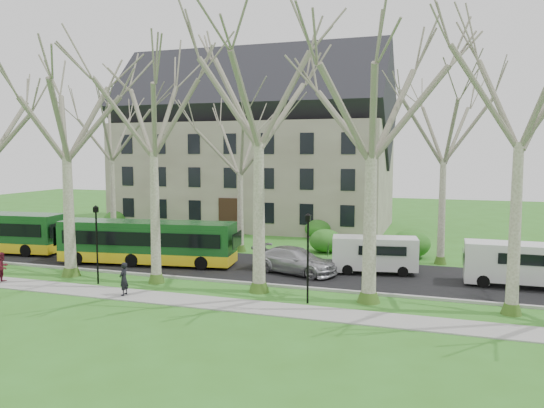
{
  "coord_description": "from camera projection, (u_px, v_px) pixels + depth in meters",
  "views": [
    {
      "loc": [
        12.23,
        -25.36,
        7.34
      ],
      "look_at": [
        2.86,
        3.0,
        4.37
      ],
      "focal_mm": 35.0,
      "sensor_mm": 36.0,
      "label": 1
    }
  ],
  "objects": [
    {
      "name": "sedan",
      "position": [
        295.0,
        260.0,
        31.75
      ],
      "size": [
        5.66,
        3.53,
        1.53
      ],
      "primitive_type": "imported",
      "rotation": [
        0.0,
        0.0,
        1.29
      ],
      "color": "#A7A6AB",
      "rests_on": "road"
    },
    {
      "name": "ground",
      "position": [
        204.0,
        288.0,
        28.51
      ],
      "size": [
        120.0,
        120.0,
        0.0
      ],
      "primitive_type": "plane",
      "color": "#347220",
      "rests_on": "ground"
    },
    {
      "name": "curb",
      "position": [
        216.0,
        281.0,
        29.92
      ],
      "size": [
        80.0,
        0.25,
        0.14
      ],
      "primitive_type": "cube",
      "color": "#A5A39E",
      "rests_on": "ground"
    },
    {
      "name": "tree_row_verge",
      "position": [
        205.0,
        158.0,
        28.09
      ],
      "size": [
        49.0,
        7.0,
        14.0
      ],
      "color": "gray",
      "rests_on": "ground"
    },
    {
      "name": "hedges",
      "position": [
        227.0,
        230.0,
        43.09
      ],
      "size": [
        30.6,
        8.6,
        2.0
      ],
      "color": "#2C5A19",
      "rests_on": "ground"
    },
    {
      "name": "sidewalk",
      "position": [
        182.0,
        300.0,
        26.14
      ],
      "size": [
        70.0,
        2.0,
        0.06
      ],
      "primitive_type": "cube",
      "color": "gray",
      "rests_on": "ground"
    },
    {
      "name": "pedestrian_b",
      "position": [
        3.0,
        267.0,
        29.54
      ],
      "size": [
        0.77,
        0.92,
        1.69
      ],
      "primitive_type": "imported",
      "rotation": [
        0.0,
        0.0,
        1.74
      ],
      "color": "#581420",
      "rests_on": "sidewalk"
    },
    {
      "name": "pedestrian_a",
      "position": [
        124.0,
        279.0,
        26.83
      ],
      "size": [
        0.46,
        0.65,
        1.69
      ],
      "primitive_type": "imported",
      "rotation": [
        0.0,
        0.0,
        -1.48
      ],
      "color": "black",
      "rests_on": "sidewalk"
    },
    {
      "name": "van_a",
      "position": [
        375.0,
        255.0,
        31.75
      ],
      "size": [
        5.21,
        2.63,
        2.17
      ],
      "primitive_type": null,
      "rotation": [
        0.0,
        0.0,
        0.17
      ],
      "color": "silver",
      "rests_on": "road"
    },
    {
      "name": "road",
      "position": [
        242.0,
        267.0,
        33.7
      ],
      "size": [
        80.0,
        8.0,
        0.06
      ],
      "primitive_type": "cube",
      "color": "black",
      "rests_on": "ground"
    },
    {
      "name": "van_b",
      "position": [
        517.0,
        265.0,
        28.62
      ],
      "size": [
        5.36,
        1.95,
        2.34
      ],
      "primitive_type": null,
      "rotation": [
        0.0,
        0.0,
        0.0
      ],
      "color": "silver",
      "rests_on": "road"
    },
    {
      "name": "tree_row_far",
      "position": [
        252.0,
        170.0,
        38.72
      ],
      "size": [
        33.0,
        7.0,
        12.0
      ],
      "color": "gray",
      "rests_on": "ground"
    },
    {
      "name": "bus_follow",
      "position": [
        147.0,
        242.0,
        34.31
      ],
      "size": [
        11.66,
        3.91,
        2.86
      ],
      "primitive_type": null,
      "rotation": [
        0.0,
        0.0,
        0.14
      ],
      "color": "#14481B",
      "rests_on": "road"
    },
    {
      "name": "building",
      "position": [
        253.0,
        144.0,
        52.25
      ],
      "size": [
        26.5,
        12.2,
        16.0
      ],
      "color": "gray",
      "rests_on": "ground"
    },
    {
      "name": "lamp_row",
      "position": [
        195.0,
        244.0,
        27.3
      ],
      "size": [
        36.22,
        0.22,
        4.3
      ],
      "color": "black",
      "rests_on": "ground"
    }
  ]
}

